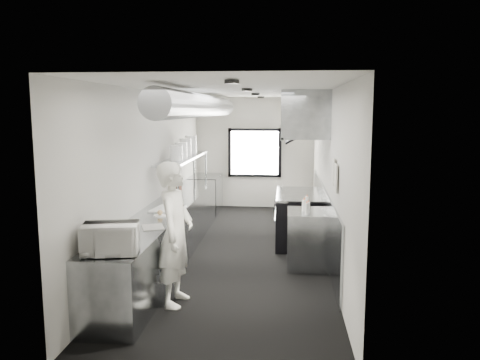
% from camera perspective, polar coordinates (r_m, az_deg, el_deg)
% --- Properties ---
extents(floor, '(3.00, 8.00, 0.01)m').
position_cam_1_polar(floor, '(8.52, -0.01, -8.53)').
color(floor, black).
rests_on(floor, ground).
extents(ceiling, '(3.00, 8.00, 0.01)m').
position_cam_1_polar(ceiling, '(8.17, -0.01, 10.63)').
color(ceiling, silver).
rests_on(ceiling, wall_back).
extents(wall_back, '(3.00, 0.02, 2.80)m').
position_cam_1_polar(wall_back, '(12.19, 1.77, 3.28)').
color(wall_back, beige).
rests_on(wall_back, floor).
extents(wall_front, '(3.00, 0.02, 2.80)m').
position_cam_1_polar(wall_front, '(4.33, -5.07, -6.03)').
color(wall_front, beige).
rests_on(wall_front, floor).
extents(wall_left, '(0.02, 8.00, 2.80)m').
position_cam_1_polar(wall_left, '(8.50, -10.13, 0.96)').
color(wall_left, beige).
rests_on(wall_left, floor).
extents(wall_right, '(0.02, 8.00, 2.80)m').
position_cam_1_polar(wall_right, '(8.22, 10.45, 0.70)').
color(wall_right, beige).
rests_on(wall_right, floor).
extents(wall_cladding, '(0.03, 5.50, 1.10)m').
position_cam_1_polar(wall_cladding, '(8.67, 10.00, -4.61)').
color(wall_cladding, gray).
rests_on(wall_cladding, wall_right).
extents(hvac_duct, '(0.40, 6.40, 0.40)m').
position_cam_1_polar(hvac_duct, '(8.65, -4.44, 8.82)').
color(hvac_duct, gray).
rests_on(hvac_duct, ceiling).
extents(service_window, '(1.36, 0.05, 1.25)m').
position_cam_1_polar(service_window, '(12.16, 1.76, 3.26)').
color(service_window, white).
rests_on(service_window, wall_back).
extents(exhaust_hood, '(0.81, 2.20, 0.88)m').
position_cam_1_polar(exhaust_hood, '(8.83, 7.59, 7.73)').
color(exhaust_hood, gray).
rests_on(exhaust_hood, ceiling).
extents(prep_counter, '(0.70, 6.00, 0.90)m').
position_cam_1_polar(prep_counter, '(8.12, -8.51, -6.19)').
color(prep_counter, gray).
rests_on(prep_counter, floor).
extents(pass_shelf, '(0.45, 3.00, 0.68)m').
position_cam_1_polar(pass_shelf, '(9.38, -6.70, 2.54)').
color(pass_shelf, gray).
rests_on(pass_shelf, prep_counter).
extents(range, '(0.88, 1.60, 0.94)m').
position_cam_1_polar(range, '(9.05, 6.99, -4.52)').
color(range, black).
rests_on(range, floor).
extents(bottle_station, '(0.65, 0.80, 0.90)m').
position_cam_1_polar(bottle_station, '(7.70, 8.10, -6.98)').
color(bottle_station, gray).
rests_on(bottle_station, floor).
extents(far_work_table, '(0.70, 1.20, 0.90)m').
position_cam_1_polar(far_work_table, '(11.66, -4.15, -1.68)').
color(far_work_table, gray).
rests_on(far_work_table, floor).
extents(notice_sheet_a, '(0.02, 0.28, 0.38)m').
position_cam_1_polar(notice_sheet_a, '(7.01, 11.09, 1.03)').
color(notice_sheet_a, silver).
rests_on(notice_sheet_a, wall_right).
extents(notice_sheet_b, '(0.02, 0.28, 0.38)m').
position_cam_1_polar(notice_sheet_b, '(6.67, 11.36, 0.23)').
color(notice_sheet_b, silver).
rests_on(notice_sheet_b, wall_right).
extents(line_cook, '(0.49, 0.70, 1.84)m').
position_cam_1_polar(line_cook, '(6.14, -7.73, -6.38)').
color(line_cook, white).
rests_on(line_cook, floor).
extents(microwave, '(0.64, 0.53, 0.34)m').
position_cam_1_polar(microwave, '(5.49, -15.22, -6.79)').
color(microwave, white).
rests_on(microwave, prep_counter).
extents(deli_tub_a, '(0.16, 0.16, 0.10)m').
position_cam_1_polar(deli_tub_a, '(5.92, -15.74, -6.90)').
color(deli_tub_a, '#A8B1A3').
rests_on(deli_tub_a, prep_counter).
extents(deli_tub_b, '(0.16, 0.16, 0.09)m').
position_cam_1_polar(deli_tub_b, '(6.44, -13.85, -5.64)').
color(deli_tub_b, '#A8B1A3').
rests_on(deli_tub_b, prep_counter).
extents(newspaper, '(0.39, 0.43, 0.01)m').
position_cam_1_polar(newspaper, '(6.59, -10.37, -5.56)').
color(newspaper, silver).
rests_on(newspaper, prep_counter).
extents(small_plate, '(0.23, 0.23, 0.02)m').
position_cam_1_polar(small_plate, '(7.27, -9.53, -4.22)').
color(small_plate, white).
rests_on(small_plate, prep_counter).
extents(pastry, '(0.08, 0.08, 0.08)m').
position_cam_1_polar(pastry, '(7.26, -9.54, -3.85)').
color(pastry, tan).
rests_on(pastry, small_plate).
extents(cutting_board, '(0.52, 0.64, 0.02)m').
position_cam_1_polar(cutting_board, '(7.73, -8.63, -3.43)').
color(cutting_board, silver).
rests_on(cutting_board, prep_counter).
extents(knife_block, '(0.13, 0.22, 0.23)m').
position_cam_1_polar(knife_block, '(9.10, -7.51, -0.96)').
color(knife_block, brown).
rests_on(knife_block, prep_counter).
extents(plate_stack_a, '(0.29, 0.29, 0.27)m').
position_cam_1_polar(plate_stack_a, '(8.78, -7.61, 3.25)').
color(plate_stack_a, white).
rests_on(plate_stack_a, pass_shelf).
extents(plate_stack_b, '(0.31, 0.31, 0.31)m').
position_cam_1_polar(plate_stack_b, '(9.02, -7.07, 3.51)').
color(plate_stack_b, white).
rests_on(plate_stack_b, pass_shelf).
extents(plate_stack_c, '(0.30, 0.30, 0.35)m').
position_cam_1_polar(plate_stack_c, '(9.65, -6.54, 3.95)').
color(plate_stack_c, white).
rests_on(plate_stack_c, pass_shelf).
extents(plate_stack_d, '(0.25, 0.25, 0.38)m').
position_cam_1_polar(plate_stack_d, '(10.02, -5.91, 4.21)').
color(plate_stack_d, white).
rests_on(plate_stack_d, pass_shelf).
extents(squeeze_bottle_a, '(0.07, 0.07, 0.18)m').
position_cam_1_polar(squeeze_bottle_a, '(7.32, 7.97, -3.43)').
color(squeeze_bottle_a, silver).
rests_on(squeeze_bottle_a, bottle_station).
extents(squeeze_bottle_b, '(0.06, 0.06, 0.17)m').
position_cam_1_polar(squeeze_bottle_b, '(7.45, 8.14, -3.25)').
color(squeeze_bottle_b, silver).
rests_on(squeeze_bottle_b, bottle_station).
extents(squeeze_bottle_c, '(0.06, 0.06, 0.17)m').
position_cam_1_polar(squeeze_bottle_c, '(7.57, 7.63, -3.05)').
color(squeeze_bottle_c, silver).
rests_on(squeeze_bottle_c, bottle_station).
extents(squeeze_bottle_d, '(0.07, 0.07, 0.17)m').
position_cam_1_polar(squeeze_bottle_d, '(7.68, 7.74, -2.91)').
color(squeeze_bottle_d, silver).
rests_on(squeeze_bottle_d, bottle_station).
extents(squeeze_bottle_e, '(0.07, 0.07, 0.18)m').
position_cam_1_polar(squeeze_bottle_e, '(7.86, 8.00, -2.61)').
color(squeeze_bottle_e, silver).
rests_on(squeeze_bottle_e, bottle_station).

